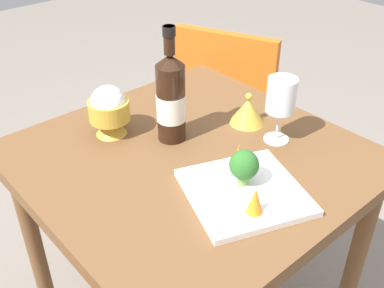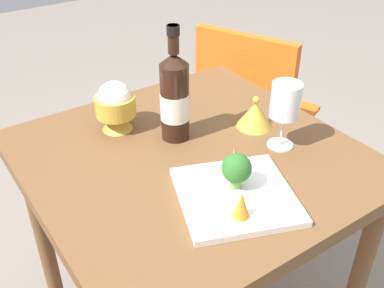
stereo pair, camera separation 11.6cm
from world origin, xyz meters
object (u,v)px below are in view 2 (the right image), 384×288
object	(u,v)px
rice_bowl_lid	(255,114)
carrot_garnish_right	(234,160)
wine_glass	(286,102)
rice_bowl	(115,105)
broccoli_floret	(237,169)
wine_bottle	(175,97)
serving_plate	(236,196)
carrot_garnish_left	(242,205)
chair_by_wall	(250,106)

from	to	relation	value
rice_bowl_lid	carrot_garnish_right	size ratio (longest dim) A/B	1.45
wine_glass	carrot_garnish_right	world-z (taller)	wine_glass
rice_bowl	carrot_garnish_right	size ratio (longest dim) A/B	2.05
rice_bowl	rice_bowl_lid	xyz separation A→B (m)	(-0.21, -0.32, -0.04)
wine_glass	broccoli_floret	world-z (taller)	wine_glass
wine_bottle	serving_plate	xyz separation A→B (m)	(-0.29, 0.03, -0.11)
rice_bowl_lid	broccoli_floret	world-z (taller)	broccoli_floret
broccoli_floret	carrot_garnish_left	bearing A→B (deg)	147.43
wine_bottle	rice_bowl_lid	size ratio (longest dim) A/B	3.09
carrot_garnish_left	rice_bowl	bearing A→B (deg)	4.82
rice_bowl_lid	rice_bowl	bearing A→B (deg)	57.47
carrot_garnish_left	chair_by_wall	bearing A→B (deg)	-42.73
broccoli_floret	chair_by_wall	bearing A→B (deg)	-43.93
wine_glass	serving_plate	size ratio (longest dim) A/B	0.55
chair_by_wall	rice_bowl_lid	bearing A→B (deg)	-63.91
rice_bowl	serving_plate	world-z (taller)	rice_bowl
broccoli_floret	rice_bowl	bearing A→B (deg)	13.13
wine_glass	carrot_garnish_left	world-z (taller)	wine_glass
rice_bowl	broccoli_floret	size ratio (longest dim) A/B	1.65
chair_by_wall	wine_bottle	xyz separation A→B (m)	(-0.32, 0.56, 0.34)
broccoli_floret	serving_plate	bearing A→B (deg)	144.10
rice_bowl_lid	carrot_garnish_right	bearing A→B (deg)	127.55
wine_glass	broccoli_floret	distance (m)	0.24
wine_glass	rice_bowl	size ratio (longest dim) A/B	1.26
chair_by_wall	wine_bottle	distance (m)	0.73
chair_by_wall	wine_bottle	bearing A→B (deg)	-83.12
rice_bowl	serving_plate	bearing A→B (deg)	-169.10
wine_glass	carrot_garnish_left	xyz separation A→B (m)	(-0.17, 0.27, -0.08)
chair_by_wall	rice_bowl	distance (m)	0.75
wine_glass	carrot_garnish_left	size ratio (longest dim) A/B	2.91
carrot_garnish_right	carrot_garnish_left	bearing A→B (deg)	146.82
serving_plate	wine_bottle	bearing A→B (deg)	-5.72
rice_bowl	broccoli_floret	world-z (taller)	rice_bowl
wine_bottle	carrot_garnish_right	distance (m)	0.24
wine_bottle	serving_plate	size ratio (longest dim) A/B	0.96
carrot_garnish_left	rice_bowl_lid	bearing A→B (deg)	-45.03
rice_bowl_lid	serving_plate	xyz separation A→B (m)	(-0.22, 0.24, -0.03)
wine_bottle	rice_bowl	bearing A→B (deg)	41.18
rice_bowl	carrot_garnish_left	xyz separation A→B (m)	(-0.49, -0.04, -0.03)
rice_bowl	rice_bowl_lid	world-z (taller)	rice_bowl
wine_glass	carrot_garnish_right	size ratio (longest dim) A/B	2.59
rice_bowl	broccoli_floret	xyz separation A→B (m)	(-0.40, -0.09, -0.01)
serving_plate	rice_bowl	bearing A→B (deg)	10.90
broccoli_floret	carrot_garnish_right	distance (m)	0.06
chair_by_wall	carrot_garnish_left	world-z (taller)	chair_by_wall
chair_by_wall	carrot_garnish_right	world-z (taller)	chair_by_wall
carrot_garnish_right	rice_bowl_lid	bearing A→B (deg)	-52.45
rice_bowl_lid	carrot_garnish_right	world-z (taller)	rice_bowl_lid
rice_bowl_lid	broccoli_floret	distance (m)	0.30
rice_bowl_lid	carrot_garnish_right	xyz separation A→B (m)	(-0.15, 0.20, 0.01)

